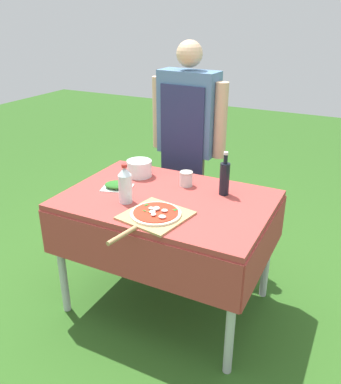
% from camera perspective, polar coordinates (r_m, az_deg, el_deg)
% --- Properties ---
extents(ground_plane, '(12.00, 12.00, 0.00)m').
position_cam_1_polar(ground_plane, '(2.85, -0.44, -15.15)').
color(ground_plane, '#2D5B1E').
extents(prep_table, '(1.25, 0.87, 0.78)m').
position_cam_1_polar(prep_table, '(2.47, -0.49, -2.79)').
color(prep_table, '#A83D38').
rests_on(prep_table, ground).
extents(person_cook, '(0.61, 0.22, 1.62)m').
position_cam_1_polar(person_cook, '(3.08, 2.46, 8.18)').
color(person_cook, '#70604C').
rests_on(person_cook, ground).
extents(pizza_on_peel, '(0.37, 0.55, 0.05)m').
position_cam_1_polar(pizza_on_peel, '(2.20, -2.26, -3.26)').
color(pizza_on_peel, tan).
rests_on(pizza_on_peel, prep_table).
extents(oil_bottle, '(0.06, 0.06, 0.27)m').
position_cam_1_polar(oil_bottle, '(2.45, 7.59, 1.99)').
color(oil_bottle, black).
rests_on(oil_bottle, prep_table).
extents(water_bottle, '(0.08, 0.08, 0.23)m').
position_cam_1_polar(water_bottle, '(2.34, -6.38, 1.04)').
color(water_bottle, silver).
rests_on(water_bottle, prep_table).
extents(herb_container, '(0.22, 0.19, 0.04)m').
position_cam_1_polar(herb_container, '(2.57, -7.49, 0.94)').
color(herb_container, silver).
rests_on(herb_container, prep_table).
extents(mixing_tub, '(0.17, 0.17, 0.11)m').
position_cam_1_polar(mixing_tub, '(2.74, -4.39, 3.34)').
color(mixing_tub, silver).
rests_on(mixing_tub, prep_table).
extents(sauce_jar, '(0.08, 0.08, 0.09)m').
position_cam_1_polar(sauce_jar, '(2.58, 2.21, 1.76)').
color(sauce_jar, silver).
rests_on(sauce_jar, prep_table).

